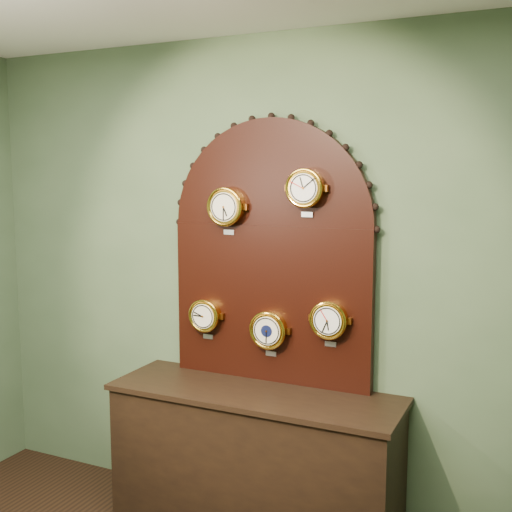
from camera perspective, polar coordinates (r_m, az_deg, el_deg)
The scene contains 8 objects.
wall_back at distance 3.68m, azimuth 1.65°, elevation -2.32°, with size 4.00×4.00×0.00m, color #4A6243.
shop_counter at distance 3.75m, azimuth -0.14°, elevation -18.19°, with size 1.60×0.50×0.80m, color black.
display_board at distance 3.61m, azimuth 1.35°, elevation 1.10°, with size 1.26×0.06×1.53m.
roman_clock at distance 3.64m, azimuth -2.69°, elevation 4.43°, with size 0.22×0.08×0.27m.
arabic_clock at distance 3.44m, azimuth 4.44°, elevation 6.08°, with size 0.21×0.08×0.26m.
hygrometer at distance 3.80m, azimuth -4.56°, elevation -5.33°, with size 0.20×0.08×0.25m.
barometer at distance 3.62m, azimuth 1.16°, elevation -6.63°, with size 0.22×0.08×0.27m.
tide_clock at distance 3.48m, azimuth 6.57°, elevation -5.71°, with size 0.21×0.08×0.26m.
Camera 1 is at (1.44, -0.83, 2.03)m, focal length 44.64 mm.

